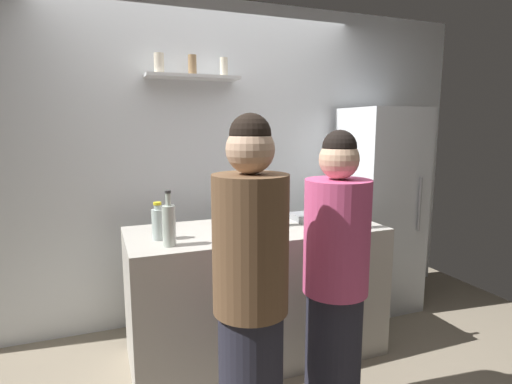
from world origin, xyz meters
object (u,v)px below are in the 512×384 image
water_bottle_plastic (158,223)px  wine_bottle_amber_glass (245,208)px  wine_bottle_pale_glass (169,224)px  person_pink_top (335,286)px  refrigerator (379,209)px  wine_bottle_green_glass (285,208)px  wine_bottle_dark_glass (364,212)px  person_brown_jacket (251,302)px  baking_pan (316,217)px  utensil_holder (244,225)px

water_bottle_plastic → wine_bottle_amber_glass: bearing=21.0°
wine_bottle_pale_glass → person_pink_top: size_ratio=0.21×
refrigerator → water_bottle_plastic: refrigerator is taller
wine_bottle_green_glass → wine_bottle_pale_glass: bearing=-166.1°
wine_bottle_dark_glass → person_brown_jacket: bearing=-148.7°
wine_bottle_green_glass → person_pink_top: person_pink_top is taller
baking_pan → person_pink_top: size_ratio=0.21×
refrigerator → person_pink_top: bearing=-135.3°
refrigerator → baking_pan: refrigerator is taller
wine_bottle_dark_glass → wine_bottle_amber_glass: bearing=146.4°
refrigerator → wine_bottle_amber_glass: size_ratio=6.06×
water_bottle_plastic → wine_bottle_dark_glass: bearing=-8.9°
wine_bottle_green_glass → wine_bottle_dark_glass: 0.54m
baking_pan → person_brown_jacket: (-0.88, -0.98, -0.12)m
refrigerator → wine_bottle_dark_glass: 0.91m
baking_pan → utensil_holder: 0.66m
wine_bottle_amber_glass → person_brown_jacket: 1.18m
baking_pan → person_pink_top: 0.95m
baking_pan → wine_bottle_green_glass: (-0.29, -0.07, 0.10)m
wine_bottle_pale_glass → water_bottle_plastic: 0.17m
refrigerator → person_brown_jacket: size_ratio=1.06×
wine_bottle_amber_glass → wine_bottle_dark_glass: 0.83m
person_pink_top → wine_bottle_green_glass: bearing=-36.3°
water_bottle_plastic → person_pink_top: bearing=-42.7°
wine_bottle_pale_glass → person_pink_top: 0.99m
wine_bottle_amber_glass → wine_bottle_pale_glass: 0.74m
utensil_holder → wine_bottle_green_glass: size_ratio=0.66×
person_brown_jacket → person_pink_top: (0.52, 0.12, -0.04)m
refrigerator → person_brown_jacket: bearing=-142.9°
utensil_holder → wine_bottle_green_glass: wine_bottle_green_glass is taller
refrigerator → wine_bottle_green_glass: bearing=-161.1°
baking_pan → wine_bottle_green_glass: size_ratio=1.04×
utensil_holder → water_bottle_plastic: water_bottle_plastic is taller
wine_bottle_amber_glass → person_brown_jacket: size_ratio=0.17×
baking_pan → wine_bottle_amber_glass: bearing=165.9°
wine_bottle_dark_glass → baking_pan: bearing=118.4°
wine_bottle_green_glass → wine_bottle_dark_glass: size_ratio=1.10×
utensil_holder → wine_bottle_green_glass: 0.36m
wine_bottle_pale_glass → person_pink_top: (0.76, -0.58, -0.27)m
utensil_holder → water_bottle_plastic: 0.54m
wine_bottle_amber_glass → wine_bottle_dark_glass: size_ratio=0.97×
refrigerator → water_bottle_plastic: size_ratio=7.50×
refrigerator → wine_bottle_amber_glass: 1.34m
wine_bottle_dark_glass → person_brown_jacket: (-1.06, -0.65, -0.21)m
wine_bottle_pale_glass → wine_bottle_green_glass: bearing=13.9°
person_brown_jacket → wine_bottle_pale_glass: bearing=-70.6°
utensil_holder → wine_bottle_amber_glass: size_ratio=0.75×
wine_bottle_pale_glass → water_bottle_plastic: bearing=104.5°
refrigerator → baking_pan: size_ratio=5.18×
wine_bottle_dark_glass → wine_bottle_pale_glass: 1.31m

